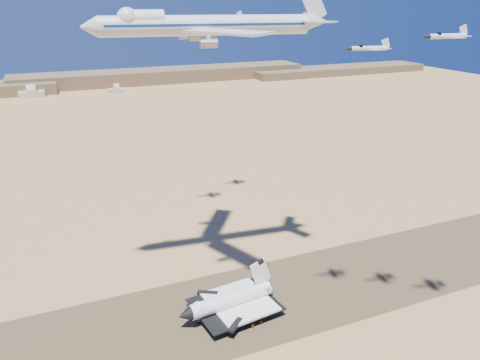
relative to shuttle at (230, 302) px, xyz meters
name	(u,v)px	position (x,y,z in m)	size (l,w,h in m)	color
ground	(220,312)	(-3.30, 2.43, -5.21)	(1200.00, 1200.00, 0.00)	#A67449
runway	(220,312)	(-3.30, 2.43, -5.18)	(600.00, 50.00, 0.06)	brown
ridgeline	(129,80)	(62.02, 529.74, 2.42)	(960.00, 90.00, 18.00)	brown
hangars	(28,94)	(-67.30, 480.87, -0.38)	(200.50, 29.50, 30.00)	beige
shuttle	(230,302)	(0.00, 0.00, 0.00)	(39.43, 27.07, 19.37)	white
carrier_747	(200,25)	(0.29, 25.93, 95.40)	(87.11, 66.93, 21.64)	silver
crew_a	(263,317)	(9.71, -7.70, -4.20)	(0.69, 0.45, 1.89)	#C4550B
crew_b	(253,326)	(4.10, -11.01, -4.23)	(0.89, 0.51, 1.84)	#C4550B
crew_c	(261,323)	(7.63, -10.51, -4.21)	(1.09, 0.56, 1.86)	#C4550B
chase_jet_a	(369,48)	(34.45, -21.96, 90.55)	(13.68, 7.86, 3.46)	silver
chase_jet_b	(446,36)	(50.62, -34.10, 94.17)	(15.00, 8.16, 3.74)	silver
chase_jet_d	(195,23)	(15.37, 78.95, 94.16)	(16.07, 8.72, 4.00)	silver
chase_jet_e	(228,18)	(37.06, 92.70, 95.64)	(16.61, 9.27, 4.16)	silver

